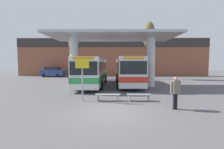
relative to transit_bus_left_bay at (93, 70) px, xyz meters
name	(u,v)px	position (x,y,z in m)	size (l,w,h in m)	color
ground_plane	(111,111)	(2.25, -9.86, -1.74)	(100.00, 100.00, 0.00)	#565456
townhouse_backdrop	(113,54)	(2.25, 14.04, 2.86)	(40.00, 0.58, 7.88)	brown
station_canopy	(112,44)	(2.25, -1.10, 2.89)	(13.44, 5.74, 5.60)	silver
transit_bus_left_bay	(93,70)	(0.00, 0.00, 0.00)	(2.84, 10.98, 3.10)	silver
transit_bus_center_bay	(128,70)	(4.10, 0.40, 0.03)	(2.80, 10.32, 3.16)	silver
waiting_bench_near_pillar	(139,96)	(4.07, -7.68, -1.40)	(1.59, 0.44, 0.46)	gray
waiting_bench_mid_platform	(108,96)	(1.99, -7.68, -1.39)	(1.66, 0.44, 0.46)	gray
info_sign_platform	(82,71)	(0.31, -7.76, 0.27)	(0.90, 0.09, 2.80)	gray
pedestrian_waiting	(175,90)	(5.74, -9.50, -0.64)	(0.64, 0.42, 1.79)	black
poplar_tree_behind_left	(149,36)	(8.19, 7.28, 5.35)	(1.99, 1.99, 9.42)	#473A2B
poplar_tree_behind_right	(74,42)	(-4.54, 8.65, 4.52)	(1.81, 1.81, 8.45)	#473A2B
parked_car_street	(53,72)	(-9.39, 11.28, -0.77)	(4.61, 2.22, 1.99)	navy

